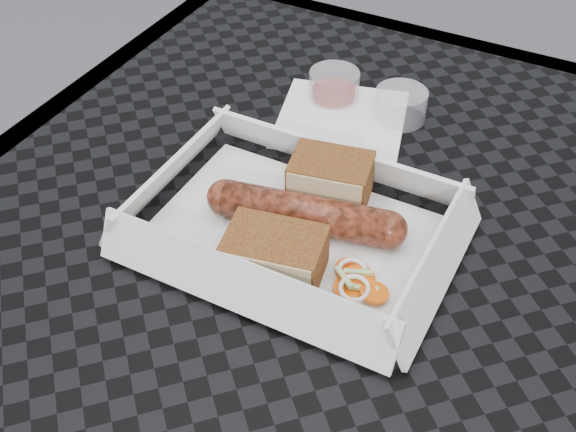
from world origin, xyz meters
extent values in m
cube|color=black|center=(0.00, 0.00, 0.74)|extent=(0.80, 0.80, 0.01)
cube|color=black|center=(0.00, 0.39, 0.73)|extent=(0.80, 0.03, 0.03)
cube|color=black|center=(-0.39, 0.00, 0.73)|extent=(0.03, 0.80, 0.03)
cylinder|color=black|center=(-0.35, 0.35, 0.36)|extent=(0.03, 0.03, 0.73)
cube|color=white|center=(-0.09, 0.02, 0.75)|extent=(0.22, 0.15, 0.00)
cylinder|color=maroon|center=(-0.09, 0.03, 0.76)|extent=(0.14, 0.06, 0.03)
sphere|color=maroon|center=(-0.02, 0.04, 0.76)|extent=(0.03, 0.03, 0.03)
sphere|color=maroon|center=(-0.15, 0.02, 0.76)|extent=(0.03, 0.03, 0.03)
cube|color=brown|center=(-0.08, 0.07, 0.77)|extent=(0.07, 0.06, 0.04)
cube|color=brown|center=(-0.08, -0.03, 0.77)|extent=(0.08, 0.06, 0.04)
cylinder|color=#EF5A0A|center=(-0.03, -0.01, 0.75)|extent=(0.02, 0.02, 0.00)
torus|color=white|center=(-0.02, -0.01, 0.75)|extent=(0.02, 0.02, 0.00)
cube|color=#B2D17F|center=(-0.02, -0.01, 0.75)|extent=(0.02, 0.02, 0.00)
cube|color=white|center=(-0.12, 0.18, 0.75)|extent=(0.15, 0.15, 0.00)
cylinder|color=maroon|center=(-0.15, 0.21, 0.76)|extent=(0.05, 0.05, 0.03)
cylinder|color=silver|center=(-0.08, 0.21, 0.76)|extent=(0.05, 0.05, 0.03)
camera|label=1|loc=(0.10, -0.35, 1.15)|focal=45.00mm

